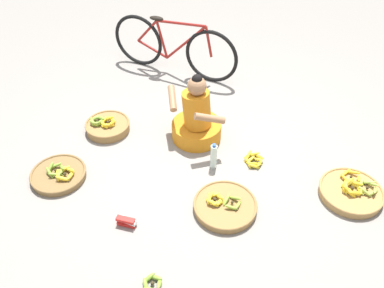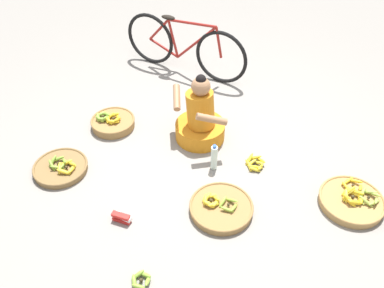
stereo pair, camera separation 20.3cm
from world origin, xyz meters
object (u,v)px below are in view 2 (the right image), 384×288
object	(u,v)px
packet_carton_stack	(122,217)
loose_bananas_near_bicycle	(255,164)
vendor_woman_front	(200,119)
banana_basket_mid_left	(61,167)
loose_bananas_front_left	(141,280)
water_bottle	(214,157)
bicycle_leaning	(184,47)
banana_basket_back_right	(352,200)
banana_basket_mid_right	(221,207)
banana_basket_back_left	(113,122)

from	to	relation	value
packet_carton_stack	loose_bananas_near_bicycle	bearing A→B (deg)	51.74
vendor_woman_front	banana_basket_mid_left	xyz separation A→B (m)	(-1.06, -0.98, -0.20)
banana_basket_mid_left	loose_bananas_near_bicycle	bearing A→B (deg)	24.80
banana_basket_mid_left	loose_bananas_near_bicycle	xyz separation A→B (m)	(1.72, 0.80, -0.01)
loose_bananas_front_left	packet_carton_stack	distance (m)	0.61
water_bottle	packet_carton_stack	world-z (taller)	water_bottle
banana_basket_mid_left	water_bottle	bearing A→B (deg)	24.29
vendor_woman_front	loose_bananas_near_bicycle	bearing A→B (deg)	-15.78
bicycle_leaning	water_bottle	world-z (taller)	bicycle_leaning
bicycle_leaning	loose_bananas_near_bicycle	world-z (taller)	bicycle_leaning
banana_basket_mid_left	water_bottle	size ratio (longest dim) A/B	1.82
loose_bananas_near_bicycle	banana_basket_back_right	bearing A→B (deg)	-8.62
banana_basket_mid_right	loose_bananas_near_bicycle	distance (m)	0.67
banana_basket_mid_right	loose_bananas_front_left	size ratio (longest dim) A/B	3.19
vendor_woman_front	packet_carton_stack	world-z (taller)	vendor_woman_front
vendor_woman_front	loose_bananas_near_bicycle	xyz separation A→B (m)	(0.66, -0.19, -0.22)
banana_basket_back_left	water_bottle	bearing A→B (deg)	-8.02
loose_bananas_front_left	banana_basket_mid_right	bearing A→B (deg)	69.69
vendor_woman_front	loose_bananas_near_bicycle	distance (m)	0.72
water_bottle	bicycle_leaning	bearing A→B (deg)	122.66
banana_basket_back_left	banana_basket_back_right	distance (m)	2.54
packet_carton_stack	vendor_woman_front	bearing A→B (deg)	81.06
banana_basket_mid_left	loose_bananas_front_left	world-z (taller)	banana_basket_mid_left
vendor_woman_front	banana_basket_mid_left	size ratio (longest dim) A/B	1.46
loose_bananas_near_bicycle	water_bottle	distance (m)	0.42
bicycle_leaning	banana_basket_back_left	world-z (taller)	bicycle_leaning
bicycle_leaning	banana_basket_back_right	xyz separation A→B (m)	(2.27, -1.48, -0.31)
loose_bananas_front_left	loose_bananas_near_bicycle	world-z (taller)	loose_bananas_near_bicycle
banana_basket_mid_left	loose_bananas_near_bicycle	size ratio (longest dim) A/B	2.17
banana_basket_back_right	bicycle_leaning	bearing A→B (deg)	146.86
banana_basket_mid_left	banana_basket_mid_right	xyz separation A→B (m)	(1.60, 0.13, 0.00)
vendor_woman_front	loose_bananas_front_left	bearing A→B (deg)	-82.81
vendor_woman_front	banana_basket_back_right	size ratio (longest dim) A/B	1.34
banana_basket_back_right	packet_carton_stack	xyz separation A→B (m)	(-1.79, -0.96, -0.00)
water_bottle	packet_carton_stack	distance (m)	1.04
banana_basket_back_left	bicycle_leaning	bearing A→B (deg)	78.86
banana_basket_mid_left	vendor_woman_front	bearing A→B (deg)	42.90
bicycle_leaning	packet_carton_stack	bearing A→B (deg)	-78.85
banana_basket_back_left	banana_basket_back_right	bearing A→B (deg)	-2.97
banana_basket_mid_right	banana_basket_back_left	bearing A→B (deg)	156.31
banana_basket_mid_left	water_bottle	world-z (taller)	water_bottle
banana_basket_mid_left	loose_bananas_front_left	bearing A→B (deg)	-30.31
vendor_woman_front	loose_bananas_front_left	size ratio (longest dim) A/B	4.35
vendor_woman_front	banana_basket_mid_right	bearing A→B (deg)	-57.46
banana_basket_back_right	loose_bananas_front_left	xyz separation A→B (m)	(-1.37, -1.40, -0.02)
bicycle_leaning	packet_carton_stack	world-z (taller)	bicycle_leaning
loose_bananas_near_bicycle	packet_carton_stack	bearing A→B (deg)	-128.26
banana_basket_back_left	banana_basket_mid_left	xyz separation A→B (m)	(-0.11, -0.79, -0.02)
banana_basket_back_left	loose_bananas_front_left	world-z (taller)	banana_basket_back_left
banana_basket_mid_right	packet_carton_stack	xyz separation A→B (m)	(-0.74, -0.43, 0.00)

